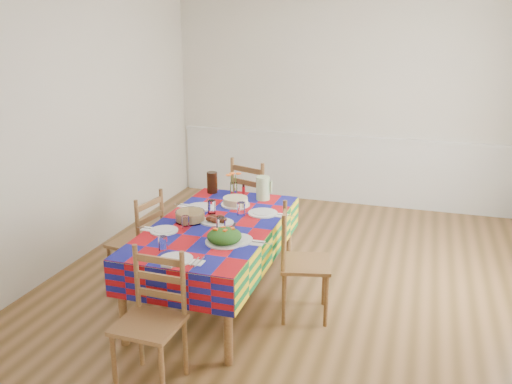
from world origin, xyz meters
TOP-DOWN VIEW (x-y plane):
  - room at (0.00, 0.00)m, footprint 4.58×5.08m
  - wainscot at (0.00, 2.48)m, footprint 4.41×0.06m
  - dining_table at (-0.56, -0.56)m, footprint 0.99×1.84m
  - setting_near_head at (-0.61, -1.29)m, footprint 0.40×0.27m
  - setting_left_near at (-0.85, -0.82)m, footprint 0.42×0.25m
  - setting_left_far at (-0.80, -0.27)m, footprint 0.46×0.27m
  - setting_right_near at (-0.33, -0.82)m, footprint 0.50×0.29m
  - setting_right_far at (-0.31, -0.25)m, footprint 0.49×0.28m
  - meat_platter at (-0.57, -0.54)m, footprint 0.30×0.22m
  - salad_platter at (-0.35, -0.93)m, footprint 0.30×0.30m
  - pasta_bowl at (-0.79, -0.57)m, footprint 0.25×0.25m
  - cake at (-0.57, -0.06)m, footprint 0.27×0.27m
  - serving_utensils at (-0.41, -0.67)m, footprint 0.15×0.33m
  - flower_vase at (-0.69, 0.22)m, footprint 0.15×0.12m
  - hot_sauce at (-0.58, 0.20)m, footprint 0.03×0.03m
  - green_pitcher at (-0.38, 0.18)m, footprint 0.13×0.13m
  - tea_pitcher at (-0.92, 0.23)m, footprint 0.10×0.10m
  - name_card at (-0.57, -1.46)m, footprint 0.08×0.02m
  - chair_near at (-0.56, -1.72)m, footprint 0.42×0.40m
  - chair_far at (-0.58, 0.59)m, footprint 0.56×0.55m
  - chair_left at (-1.30, -0.57)m, footprint 0.45×0.46m
  - chair_right at (0.17, -0.57)m, footprint 0.48×0.49m

SIDE VIEW (x-z plane):
  - chair_near at x=-0.56m, z-range -0.01..0.91m
  - chair_left at x=-1.30m, z-range -0.01..0.92m
  - chair_right at x=0.17m, z-range -0.01..0.93m
  - wainscot at x=0.00m, z-range 0.03..0.95m
  - chair_far at x=-0.58m, z-range -0.01..1.01m
  - dining_table at x=-0.56m, z-range 0.28..1.00m
  - serving_utensils at x=-0.41m, z-range 0.72..0.73m
  - name_card at x=-0.57m, z-range 0.72..0.74m
  - meat_platter at x=-0.57m, z-range 0.71..0.77m
  - setting_left_near at x=-0.85m, z-range 0.69..0.80m
  - setting_near_head at x=-0.61m, z-range 0.69..0.80m
  - setting_left_far at x=-0.80m, z-range 0.68..0.81m
  - setting_right_far at x=-0.31m, z-range 0.68..0.81m
  - setting_right_near at x=-0.33m, z-range 0.68..0.81m
  - cake at x=-0.57m, z-range 0.72..0.79m
  - pasta_bowl at x=-0.79m, z-range 0.72..0.81m
  - salad_platter at x=-0.35m, z-range 0.70..0.83m
  - hot_sauce at x=-0.58m, z-range 0.72..0.85m
  - flower_vase at x=-0.69m, z-range 0.70..0.94m
  - tea_pitcher at x=-0.92m, z-range 0.72..0.93m
  - green_pitcher at x=-0.38m, z-range 0.72..0.94m
  - room at x=0.00m, z-range -0.04..2.74m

